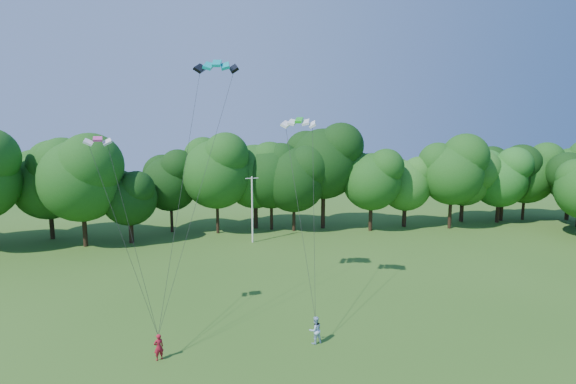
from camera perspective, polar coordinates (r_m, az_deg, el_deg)
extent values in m
cylinder|color=silver|center=(50.73, -4.56, -2.27)|extent=(0.19, 0.19, 7.55)
cube|color=silver|center=(50.17, -4.61, 1.76)|extent=(1.51, 0.30, 0.08)
imported|color=#A71527|center=(28.04, -16.10, -18.39)|extent=(0.67, 0.57, 1.56)
imported|color=#ABCBED|center=(28.82, 3.48, -17.09)|extent=(0.97, 0.83, 1.72)
cube|color=#05A2A1|center=(33.00, -9.03, 15.83)|extent=(3.13, 1.79, 0.67)
cube|color=green|center=(32.66, 1.41, 9.09)|extent=(2.69, 1.96, 0.45)
cube|color=#DA3C97|center=(28.92, -23.03, 6.22)|extent=(1.63, 0.95, 0.31)
cylinder|color=#332614|center=(57.19, -2.11, -2.61)|extent=(0.49, 0.49, 4.38)
ellipsoid|color=black|center=(56.35, -2.14, 3.16)|extent=(8.77, 8.77, 9.57)
cylinder|color=#2F2312|center=(67.56, 25.08, -1.88)|extent=(0.49, 0.49, 3.92)
ellipsoid|color=#1E581B|center=(66.88, 25.36, 2.47)|extent=(7.83, 7.83, 8.54)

